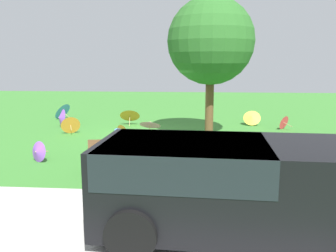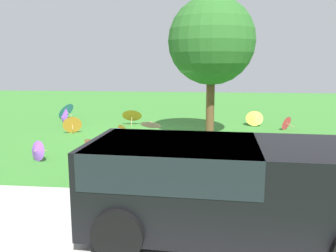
# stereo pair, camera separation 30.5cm
# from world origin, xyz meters

# --- Properties ---
(ground) EXTENTS (40.00, 40.00, 0.00)m
(ground) POSITION_xyz_m (0.00, 0.00, 0.00)
(ground) COLOR #387A2D
(road_strip) EXTENTS (40.00, 3.93, 0.01)m
(road_strip) POSITION_xyz_m (0.00, 7.88, 0.00)
(road_strip) COLOR #B2AFA8
(road_strip) RESTS_ON ground
(van_dark) EXTENTS (4.68, 2.30, 1.53)m
(van_dark) POSITION_xyz_m (-2.01, 7.74, 0.91)
(van_dark) COLOR black
(van_dark) RESTS_ON ground
(park_bench) EXTENTS (1.66, 0.74, 0.90)m
(park_bench) POSITION_xyz_m (0.46, 4.68, 0.47)
(park_bench) COLOR brown
(park_bench) RESTS_ON ground
(shade_tree) EXTENTS (3.13, 3.13, 5.08)m
(shade_tree) POSITION_xyz_m (-1.90, 0.16, 3.50)
(shade_tree) COLOR brown
(shade_tree) RESTS_ON ground
(parasol_orange_0) EXTENTS (0.85, 0.73, 0.74)m
(parasol_orange_0) POSITION_xyz_m (3.50, -0.09, 0.37)
(parasol_orange_0) COLOR tan
(parasol_orange_0) RESTS_ON ground
(parasol_yellow_0) EXTENTS (0.83, 0.79, 0.71)m
(parasol_yellow_0) POSITION_xyz_m (-3.89, -2.48, 0.37)
(parasol_yellow_0) COLOR tan
(parasol_yellow_0) RESTS_ON ground
(parasol_blue_0) EXTENTS (0.96, 1.07, 0.83)m
(parasol_blue_0) POSITION_xyz_m (5.21, -3.59, 0.42)
(parasol_blue_0) COLOR tan
(parasol_blue_0) RESTS_ON ground
(parasol_pink_0) EXTENTS (0.89, 0.86, 0.74)m
(parasol_pink_0) POSITION_xyz_m (0.30, 0.25, 0.50)
(parasol_pink_0) COLOR tan
(parasol_pink_0) RESTS_ON ground
(parasol_purple_0) EXTENTS (0.61, 0.54, 0.60)m
(parasol_purple_0) POSITION_xyz_m (3.02, 3.91, 0.30)
(parasol_purple_0) COLOR tan
(parasol_purple_0) RESTS_ON ground
(parasol_red_2) EXTENTS (0.63, 0.63, 0.60)m
(parasol_red_2) POSITION_xyz_m (-5.04, -1.69, 0.30)
(parasol_red_2) COLOR tan
(parasol_red_2) RESTS_ON ground
(parasol_orange_1) EXTENTS (0.95, 0.85, 0.83)m
(parasol_orange_1) POSITION_xyz_m (1.53, -2.20, 0.48)
(parasol_orange_1) COLOR tan
(parasol_orange_1) RESTS_ON ground
(parasol_purple_1) EXTENTS (0.82, 0.82, 0.80)m
(parasol_purple_1) POSITION_xyz_m (4.42, -1.42, 0.40)
(parasol_purple_1) COLOR tan
(parasol_purple_1) RESTS_ON ground
(parasol_orange_2) EXTENTS (0.73, 0.72, 0.73)m
(parasol_orange_2) POSITION_xyz_m (0.99, 1.55, 0.36)
(parasol_orange_2) COLOR tan
(parasol_orange_2) RESTS_ON ground
(parasol_blue_1) EXTENTS (1.01, 1.04, 0.86)m
(parasol_blue_1) POSITION_xyz_m (0.66, 2.55, 0.56)
(parasol_blue_1) COLOR tan
(parasol_blue_1) RESTS_ON ground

